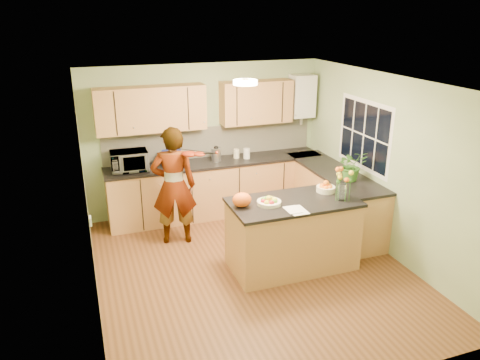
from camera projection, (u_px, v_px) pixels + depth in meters
name	position (u px, v px, depth m)	size (l,w,h in m)	color
floor	(252.00, 270.00, 6.30)	(4.50, 4.50, 0.00)	#573318
ceiling	(254.00, 82.00, 5.44)	(4.00, 4.50, 0.02)	white
wall_back	(205.00, 139.00, 7.86)	(4.00, 0.02, 2.50)	gray
wall_front	(350.00, 272.00, 3.88)	(4.00, 0.02, 2.50)	gray
wall_left	(87.00, 204.00, 5.24)	(0.02, 4.50, 2.50)	gray
wall_right	(387.00, 166.00, 6.50)	(0.02, 4.50, 2.50)	gray
back_counter	(217.00, 187.00, 7.90)	(3.64, 0.62, 0.94)	tan
right_counter	(333.00, 199.00, 7.42)	(0.62, 2.24, 0.94)	tan
splashback	(211.00, 141.00, 7.90)	(3.60, 0.02, 0.52)	beige
upper_cabinets	(196.00, 106.00, 7.45)	(3.20, 0.34, 0.70)	tan
boiler	(302.00, 96.00, 8.03)	(0.40, 0.30, 0.86)	white
window_right	(364.00, 135.00, 6.93)	(0.01, 1.30, 1.05)	white
light_switch	(91.00, 221.00, 4.70)	(0.02, 0.09, 0.09)	white
ceiling_lamp	(245.00, 82.00, 5.72)	(0.30, 0.30, 0.07)	#FFEABF
peninsula_island	(292.00, 234.00, 6.23)	(1.68, 0.86, 0.96)	tan
fruit_dish	(269.00, 201.00, 5.94)	(0.31, 0.31, 0.11)	beige
orange_bowl	(326.00, 187.00, 6.35)	(0.26, 0.26, 0.15)	beige
flower_vase	(343.00, 176.00, 5.99)	(0.27, 0.27, 0.49)	silver
orange_bag	(242.00, 200.00, 5.86)	(0.24, 0.21, 0.18)	#EC5913
papers	(297.00, 210.00, 5.77)	(0.21, 0.29, 0.01)	white
violinist	(174.00, 186.00, 6.79)	(0.65, 0.42, 1.77)	tan
violin	(189.00, 154.00, 6.48)	(0.54, 0.22, 0.11)	#510B05
microwave	(129.00, 161.00, 7.22)	(0.56, 0.38, 0.31)	white
blue_box	(172.00, 158.00, 7.47)	(0.30, 0.22, 0.24)	navy
kettle	(216.00, 154.00, 7.69)	(0.16, 0.16, 0.30)	#B9B9BD
jar_cream	(236.00, 154.00, 7.87)	(0.10, 0.10, 0.15)	beige
jar_white	(247.00, 153.00, 7.84)	(0.11, 0.11, 0.17)	white
potted_plant	(352.00, 165.00, 6.79)	(0.41, 0.35, 0.45)	#377025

